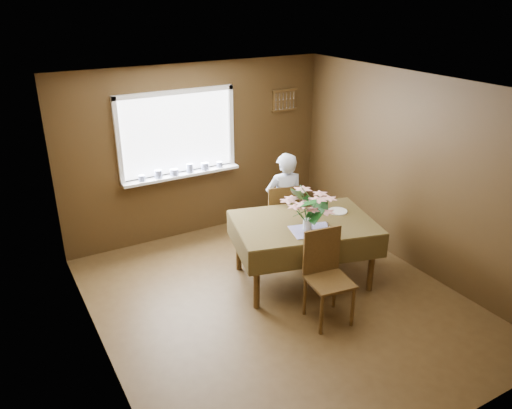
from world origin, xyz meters
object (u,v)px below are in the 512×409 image
chair_near (326,272)px  seated_woman (284,204)px  flower_bouquet (308,207)px  chair_far (281,216)px  dining_table (304,229)px

chair_near → seated_woman: bearing=82.0°
seated_woman → flower_bouquet: 1.06m
chair_far → flower_bouquet: size_ratio=1.92×
chair_far → seated_woman: (0.03, -0.03, 0.18)m
chair_far → chair_near: 1.58m
chair_far → chair_near: bearing=90.5°
chair_far → flower_bouquet: (-0.27, -0.98, 0.56)m
dining_table → chair_near: (-0.22, -0.76, -0.15)m
chair_near → flower_bouquet: flower_bouquet is taller
dining_table → seated_woman: (0.20, 0.75, 0.01)m
seated_woman → dining_table: bearing=87.8°
chair_far → chair_near: (-0.39, -1.53, 0.02)m
chair_near → seated_woman: (0.42, 1.50, 0.16)m
chair_far → seated_woman: bearing=148.1°
dining_table → seated_woman: size_ratio=1.33×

